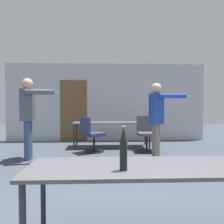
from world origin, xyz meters
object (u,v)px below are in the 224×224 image
object	(u,v)px
person_left_plaid	(157,114)
person_far_watching	(29,111)
beer_bottle	(123,149)
office_chair_mid_tucked	(91,136)
office_chair_far_left	(146,135)

from	to	relation	value
person_left_plaid	person_far_watching	bearing A→B (deg)	-97.03
person_left_plaid	person_far_watching	distance (m)	2.86
person_left_plaid	beer_bottle	size ratio (longest dim) A/B	4.83
person_far_watching	office_chair_mid_tucked	distance (m)	1.67
beer_bottle	person_far_watching	bearing A→B (deg)	119.38
office_chair_mid_tucked	beer_bottle	xyz separation A→B (m)	(0.46, -3.93, 0.46)
person_left_plaid	office_chair_mid_tucked	size ratio (longest dim) A/B	1.86
person_far_watching	office_chair_far_left	size ratio (longest dim) A/B	1.97
person_far_watching	office_chair_far_left	distance (m)	2.98
office_chair_mid_tucked	office_chair_far_left	size ratio (longest dim) A/B	0.99
office_chair_far_left	person_far_watching	bearing A→B (deg)	14.10
person_left_plaid	office_chair_far_left	xyz separation A→B (m)	(-0.04, 0.96, -0.60)
office_chair_far_left	beer_bottle	bearing A→B (deg)	75.50
office_chair_mid_tucked	beer_bottle	size ratio (longest dim) A/B	2.60
person_far_watching	beer_bottle	world-z (taller)	person_far_watching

